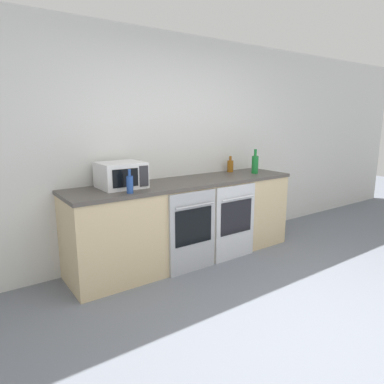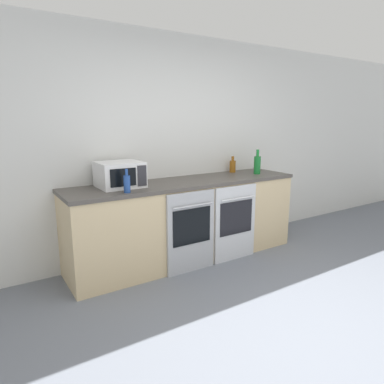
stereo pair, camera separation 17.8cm
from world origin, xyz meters
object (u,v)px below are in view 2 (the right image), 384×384
object	(u,v)px
bottle_amber	(233,166)
oven_right	(235,223)
microwave	(120,174)
bottle_green	(257,164)
bottle_blue	(127,183)
oven_left	(191,232)

from	to	relation	value
bottle_amber	oven_right	bearing A→B (deg)	-125.58
microwave	bottle_green	bearing A→B (deg)	-4.17
oven_right	bottle_green	size ratio (longest dim) A/B	2.83
bottle_amber	bottle_green	xyz separation A→B (m)	(0.18, -0.28, 0.04)
microwave	bottle_blue	bearing A→B (deg)	-99.10
oven_right	microwave	bearing A→B (deg)	161.37
bottle_blue	bottle_amber	bearing A→B (deg)	15.30
bottle_amber	oven_left	bearing A→B (deg)	-151.06
bottle_blue	bottle_green	bearing A→B (deg)	5.59
oven_left	bottle_green	xyz separation A→B (m)	(1.19, 0.28, 0.61)
oven_left	microwave	distance (m)	0.96
oven_left	bottle_green	size ratio (longest dim) A/B	2.83
microwave	bottle_blue	xyz separation A→B (m)	(-0.05, -0.31, -0.04)
bottle_amber	bottle_green	size ratio (longest dim) A/B	0.68
bottle_blue	bottle_green	size ratio (longest dim) A/B	0.73
bottle_blue	bottle_amber	world-z (taller)	bottle_blue
oven_left	bottle_blue	distance (m)	0.89
oven_left	bottle_green	world-z (taller)	bottle_green
oven_right	bottle_blue	distance (m)	1.40
oven_left	oven_right	bearing A→B (deg)	0.00
oven_right	bottle_amber	xyz separation A→B (m)	(0.40, 0.56, 0.57)
bottle_green	bottle_amber	bearing A→B (deg)	122.95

